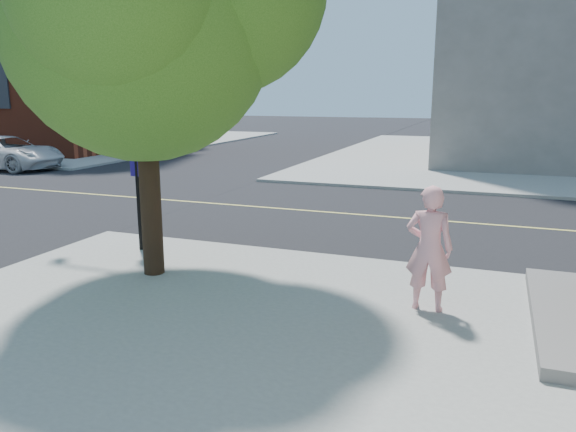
% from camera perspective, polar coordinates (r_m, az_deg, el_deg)
% --- Properties ---
extents(ground, '(140.00, 140.00, 0.00)m').
position_cam_1_polar(ground, '(13.66, -14.71, -2.36)').
color(ground, black).
rests_on(ground, ground).
extents(road_ew, '(140.00, 9.00, 0.01)m').
position_cam_1_polar(road_ew, '(17.42, -6.22, 1.16)').
color(road_ew, black).
rests_on(road_ew, ground).
extents(sidewalk_nw, '(26.00, 25.00, 0.12)m').
position_cam_1_polar(sidewalk_nw, '(44.66, -23.21, 7.18)').
color(sidewalk_nw, gray).
rests_on(sidewalk_nw, ground).
extents(church, '(15.20, 12.00, 14.40)m').
position_cam_1_polar(church, '(40.11, -24.43, 16.82)').
color(church, maroon).
rests_on(church, sidewalk_nw).
extents(man_on_phone, '(0.71, 0.47, 1.95)m').
position_cam_1_polar(man_on_phone, '(8.72, 14.30, -3.24)').
color(man_on_phone, pink).
rests_on(man_on_phone, sidewalk_se).
extents(signal_pole, '(3.24, 0.37, 3.66)m').
position_cam_1_polar(signal_pole, '(13.06, -22.00, 10.28)').
color(signal_pole, black).
rests_on(signal_pole, sidewalk_se).
extents(car_a, '(5.47, 2.62, 1.50)m').
position_cam_1_polar(car_a, '(28.61, -27.00, 5.81)').
color(car_a, silver).
rests_on(car_a, ground).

